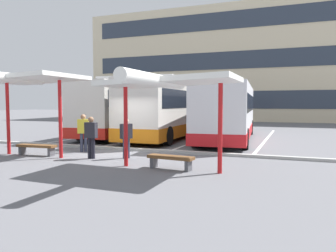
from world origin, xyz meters
name	(u,v)px	position (x,y,z in m)	size (l,w,h in m)	color
ground_plane	(118,154)	(0.00, 0.00, 0.00)	(160.00, 160.00, 0.00)	slate
terminal_building	(243,68)	(0.03, 34.92, 7.10)	(39.07, 15.04, 16.93)	beige
coach_bus_0	(123,109)	(-3.70, 7.25, 1.80)	(3.41, 10.50, 3.79)	silver
coach_bus_1	(174,109)	(-0.26, 7.74, 1.80)	(2.99, 12.40, 3.81)	silver
coach_bus_2	(228,112)	(3.41, 7.02, 1.66)	(3.63, 11.18, 3.54)	silver
lane_stripe_0	(107,133)	(-5.51, 8.16, 0.00)	(0.16, 14.00, 0.01)	white
lane_stripe_1	(154,135)	(-1.84, 8.16, 0.00)	(0.16, 14.00, 0.01)	white
lane_stripe_2	(207,137)	(1.84, 8.16, 0.00)	(0.16, 14.00, 0.01)	white
lane_stripe_3	(266,139)	(5.51, 8.16, 0.00)	(0.16, 14.00, 0.01)	white
waiting_shelter_0	(27,81)	(-2.89, -2.06, 3.06)	(3.72, 4.67, 3.31)	red
bench_0	(36,147)	(-2.89, -1.65, 0.34)	(1.74, 0.57, 0.45)	brown
waiting_shelter_1	(167,84)	(3.34, -2.65, 2.78)	(4.27, 4.56, 3.01)	red
bench_1	(171,159)	(3.34, -2.37, 0.33)	(1.61, 0.59, 0.45)	brown
platform_kerb	(129,149)	(0.00, 1.06, 0.06)	(44.00, 0.24, 0.12)	#ADADA8
waiting_passenger_0	(126,136)	(0.94, -0.94, 0.90)	(0.42, 0.50, 1.57)	#33384C
waiting_passenger_1	(83,130)	(-1.67, -0.09, 0.97)	(0.53, 0.41, 1.68)	#33384C
waiting_passenger_2	(91,135)	(-0.31, -1.49, 0.94)	(0.48, 0.23, 1.64)	black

